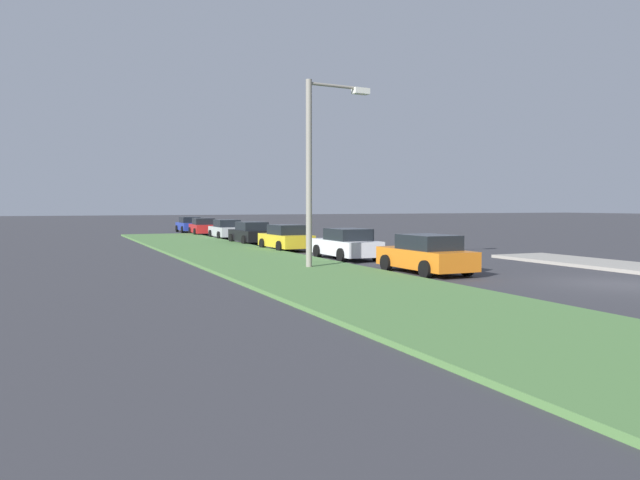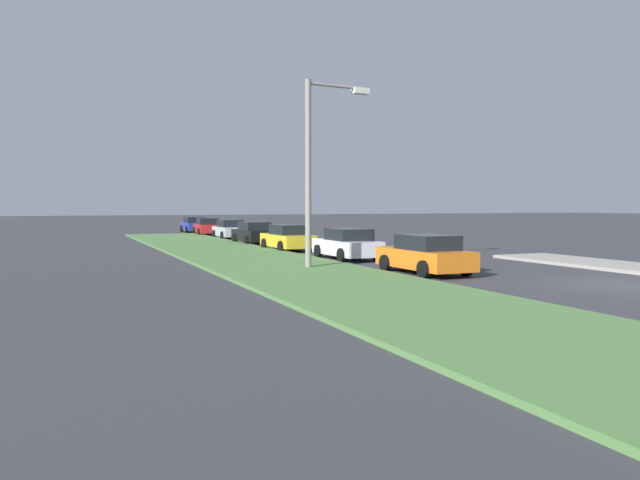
{
  "view_description": "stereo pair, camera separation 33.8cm",
  "coord_description": "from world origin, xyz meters",
  "px_view_note": "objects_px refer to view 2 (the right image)",
  "views": [
    {
      "loc": [
        -14.39,
        17.06,
        2.57
      ],
      "look_at": [
        10.28,
        6.2,
        1.06
      ],
      "focal_mm": 34.81,
      "sensor_mm": 36.0,
      "label": 1
    },
    {
      "loc": [
        -14.53,
        16.75,
        2.57
      ],
      "look_at": [
        10.28,
        6.2,
        1.06
      ],
      "focal_mm": 34.81,
      "sensor_mm": 36.0,
      "label": 2
    }
  ],
  "objects_px": {
    "parked_car_silver": "(230,229)",
    "parked_car_black": "(254,233)",
    "parked_car_yellow": "(288,238)",
    "streetlight": "(316,159)",
    "parked_car_orange": "(425,255)",
    "parked_car_blue": "(194,225)",
    "parked_car_red": "(207,227)",
    "parked_car_white": "(347,244)"
  },
  "relations": [
    {
      "from": "parked_car_orange",
      "to": "parked_car_yellow",
      "type": "height_order",
      "value": "same"
    },
    {
      "from": "parked_car_black",
      "to": "parked_car_silver",
      "type": "distance_m",
      "value": 6.78
    },
    {
      "from": "parked_car_orange",
      "to": "streetlight",
      "type": "bearing_deg",
      "value": 45.0
    },
    {
      "from": "parked_car_silver",
      "to": "parked_car_blue",
      "type": "height_order",
      "value": "same"
    },
    {
      "from": "parked_car_white",
      "to": "parked_car_yellow",
      "type": "xyz_separation_m",
      "value": [
        6.53,
        0.62,
        0.0
      ]
    },
    {
      "from": "parked_car_black",
      "to": "parked_car_blue",
      "type": "height_order",
      "value": "same"
    },
    {
      "from": "parked_car_yellow",
      "to": "parked_car_black",
      "type": "distance_m",
      "value": 6.59
    },
    {
      "from": "parked_car_black",
      "to": "streetlight",
      "type": "bearing_deg",
      "value": 169.9
    },
    {
      "from": "parked_car_yellow",
      "to": "parked_car_red",
      "type": "distance_m",
      "value": 20.09
    },
    {
      "from": "parked_car_black",
      "to": "parked_car_yellow",
      "type": "bearing_deg",
      "value": 178.41
    },
    {
      "from": "parked_car_yellow",
      "to": "streetlight",
      "type": "relative_size",
      "value": 0.58
    },
    {
      "from": "parked_car_orange",
      "to": "parked_car_white",
      "type": "height_order",
      "value": "same"
    },
    {
      "from": "parked_car_silver",
      "to": "parked_car_black",
      "type": "bearing_deg",
      "value": 179.03
    },
    {
      "from": "parked_car_silver",
      "to": "parked_car_white",
      "type": "bearing_deg",
      "value": -178.24
    },
    {
      "from": "streetlight",
      "to": "parked_car_white",
      "type": "bearing_deg",
      "value": -40.53
    },
    {
      "from": "parked_car_yellow",
      "to": "parked_car_silver",
      "type": "xyz_separation_m",
      "value": [
        13.37,
        -0.17,
        0.0
      ]
    },
    {
      "from": "parked_car_black",
      "to": "parked_car_silver",
      "type": "relative_size",
      "value": 1.01
    },
    {
      "from": "parked_car_blue",
      "to": "streetlight",
      "type": "relative_size",
      "value": 0.57
    },
    {
      "from": "parked_car_black",
      "to": "streetlight",
      "type": "height_order",
      "value": "streetlight"
    },
    {
      "from": "parked_car_white",
      "to": "parked_car_silver",
      "type": "height_order",
      "value": "same"
    },
    {
      "from": "streetlight",
      "to": "parked_car_black",
      "type": "bearing_deg",
      "value": -8.51
    },
    {
      "from": "parked_car_black",
      "to": "parked_car_blue",
      "type": "xyz_separation_m",
      "value": [
        19.38,
        0.03,
        0.0
      ]
    },
    {
      "from": "parked_car_black",
      "to": "parked_car_red",
      "type": "height_order",
      "value": "same"
    },
    {
      "from": "parked_car_orange",
      "to": "parked_car_red",
      "type": "xyz_separation_m",
      "value": [
        33.35,
        0.7,
        0.0
      ]
    },
    {
      "from": "parked_car_white",
      "to": "parked_car_blue",
      "type": "distance_m",
      "value": 32.5
    },
    {
      "from": "parked_car_yellow",
      "to": "parked_car_blue",
      "type": "relative_size",
      "value": 1.01
    },
    {
      "from": "parked_car_orange",
      "to": "parked_car_black",
      "type": "distance_m",
      "value": 19.86
    },
    {
      "from": "parked_car_silver",
      "to": "parked_car_blue",
      "type": "bearing_deg",
      "value": 1.38
    },
    {
      "from": "parked_car_white",
      "to": "parked_car_red",
      "type": "bearing_deg",
      "value": 1.47
    },
    {
      "from": "parked_car_orange",
      "to": "parked_car_silver",
      "type": "xyz_separation_m",
      "value": [
        26.63,
        0.47,
        0.0
      ]
    },
    {
      "from": "parked_car_yellow",
      "to": "parked_car_silver",
      "type": "distance_m",
      "value": 13.38
    },
    {
      "from": "parked_car_orange",
      "to": "parked_car_white",
      "type": "xyz_separation_m",
      "value": [
        6.73,
        0.02,
        0.0
      ]
    },
    {
      "from": "parked_car_orange",
      "to": "parked_car_silver",
      "type": "height_order",
      "value": "same"
    },
    {
      "from": "parked_car_orange",
      "to": "parked_car_yellow",
      "type": "bearing_deg",
      "value": 2.04
    },
    {
      "from": "parked_car_white",
      "to": "parked_car_black",
      "type": "bearing_deg",
      "value": 2.69
    },
    {
      "from": "parked_car_black",
      "to": "parked_car_white",
      "type": "bearing_deg",
      "value": -178.9
    },
    {
      "from": "parked_car_white",
      "to": "streetlight",
      "type": "relative_size",
      "value": 0.57
    },
    {
      "from": "parked_car_blue",
      "to": "streetlight",
      "type": "distance_m",
      "value": 36.43
    },
    {
      "from": "parked_car_yellow",
      "to": "streetlight",
      "type": "distance_m",
      "value": 11.12
    },
    {
      "from": "streetlight",
      "to": "parked_car_red",
      "type": "bearing_deg",
      "value": -4.61
    },
    {
      "from": "streetlight",
      "to": "parked_car_orange",
      "type": "bearing_deg",
      "value": -134.3
    },
    {
      "from": "parked_car_black",
      "to": "streetlight",
      "type": "relative_size",
      "value": 0.58
    }
  ]
}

